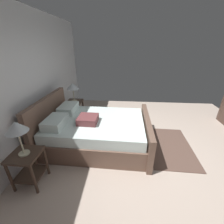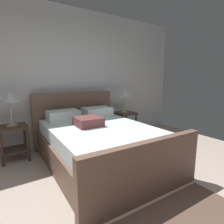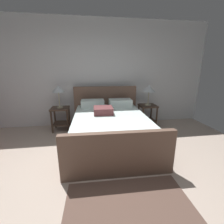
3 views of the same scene
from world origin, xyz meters
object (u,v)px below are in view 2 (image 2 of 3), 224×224
nightstand_left (13,137)px  table_lamp_left (10,98)px  bed (98,142)px  nightstand_right (125,121)px  table_lamp_right (125,93)px

nightstand_left → table_lamp_left: table_lamp_left is taller
bed → nightstand_right: bearing=35.2°
table_lamp_left → nightstand_left: bearing=-69.4°
nightstand_right → table_lamp_right: size_ratio=1.12×
nightstand_left → table_lamp_left: size_ratio=1.07×
table_lamp_left → bed: bearing=-36.8°
nightstand_right → table_lamp_left: table_lamp_left is taller
bed → nightstand_right: (1.15, 0.81, 0.06)m
nightstand_right → table_lamp_right: 0.63m
table_lamp_right → nightstand_left: bearing=178.7°
table_lamp_right → nightstand_left: (-2.31, 0.05, -0.63)m
table_lamp_right → nightstand_left: table_lamp_right is taller
bed → table_lamp_left: bearing=143.2°
bed → table_lamp_left: 1.61m
nightstand_left → table_lamp_left: 0.66m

